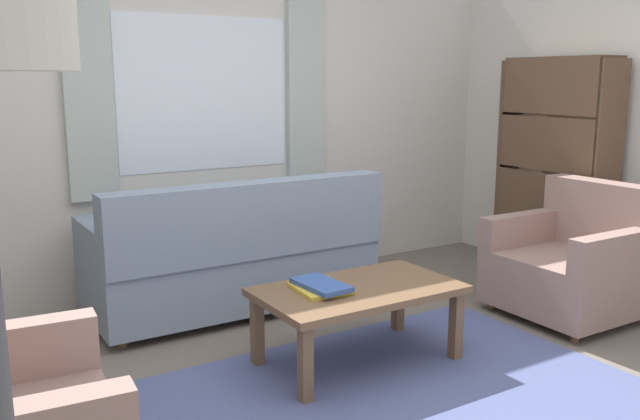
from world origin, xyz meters
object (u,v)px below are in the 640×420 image
armchair_right (573,263)px  book_stack_on_table (321,286)px  bookshelf (556,168)px  coffee_table (358,297)px  couch (236,258)px

armchair_right → book_stack_on_table: (-1.88, 0.17, 0.11)m
armchair_right → bookshelf: 0.97m
coffee_table → armchair_right: bearing=-3.8°
couch → book_stack_on_table: 1.08m
couch → coffee_table: (0.21, -1.14, 0.01)m
couch → book_stack_on_table: size_ratio=5.28×
armchair_right → bookshelf: (0.53, 0.62, 0.53)m
armchair_right → book_stack_on_table: armchair_right is taller
coffee_table → bookshelf: size_ratio=0.64×
coffee_table → book_stack_on_table: size_ratio=3.06×
book_stack_on_table → bookshelf: size_ratio=0.21×
coffee_table → book_stack_on_table: bearing=164.4°
book_stack_on_table → bookshelf: bearing=10.6°
armchair_right → coffee_table: armchair_right is taller
couch → bookshelf: size_ratio=1.10×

